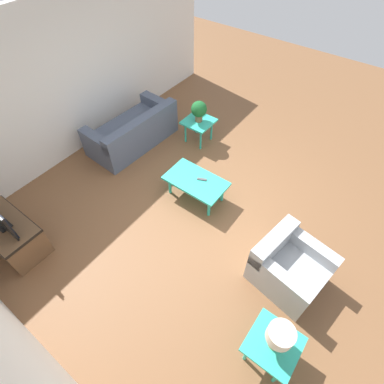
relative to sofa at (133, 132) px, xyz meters
name	(u,v)px	position (x,y,z in m)	size (l,w,h in m)	color
ground_plane	(209,209)	(-2.22, 0.51, -0.29)	(14.00, 14.00, 0.00)	brown
wall_back	(7,343)	(-2.22, 3.57, 1.06)	(7.20, 0.12, 2.70)	white
wall_right	(70,80)	(0.84, 0.51, 1.06)	(0.12, 7.20, 2.70)	white
sofa	(133,132)	(0.00, 0.00, 0.00)	(0.97, 1.84, 0.73)	#4C566B
armchair	(288,267)	(-3.77, 0.89, 0.02)	(1.01, 0.96, 0.73)	#A8ADB2
coffee_table	(196,182)	(-1.87, 0.42, 0.08)	(1.03, 0.60, 0.41)	#2DB79E
side_table_plant	(199,124)	(-1.00, -0.86, 0.14)	(0.56, 0.56, 0.49)	#2DB79E
side_table_lamp	(273,345)	(-4.05, 1.94, 0.14)	(0.56, 0.56, 0.49)	#2DB79E
tv_stand_chest	(11,234)	(-0.27, 2.86, 0.01)	(1.05, 0.57, 0.55)	brown
potted_plant	(199,110)	(-1.00, -0.86, 0.46)	(0.31, 0.31, 0.42)	brown
table_lamp	(280,336)	(-4.05, 1.94, 0.48)	(0.29, 0.29, 0.41)	#997F4C
remote_control	(202,179)	(-1.95, 0.35, 0.14)	(0.16, 0.10, 0.02)	#4C4C51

